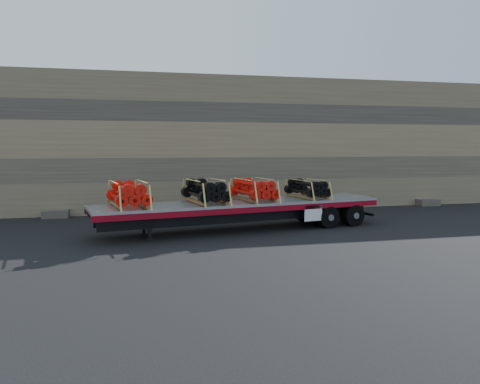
{
  "coord_description": "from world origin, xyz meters",
  "views": [
    {
      "loc": [
        -4.56,
        -18.61,
        3.36
      ],
      "look_at": [
        -0.1,
        0.19,
        1.48
      ],
      "focal_mm": 35.0,
      "sensor_mm": 36.0,
      "label": 1
    }
  ],
  "objects": [
    {
      "name": "ground",
      "position": [
        0.0,
        0.0,
        0.0
      ],
      "size": [
        120.0,
        120.0,
        0.0
      ],
      "primitive_type": "plane",
      "color": "black",
      "rests_on": "ground"
    },
    {
      "name": "rock_wall",
      "position": [
        0.0,
        6.5,
        3.5
      ],
      "size": [
        44.0,
        3.0,
        7.0
      ],
      "primitive_type": "cube",
      "color": "#7A6B54",
      "rests_on": "ground"
    },
    {
      "name": "trailer",
      "position": [
        -0.24,
        -0.51,
        0.59
      ],
      "size": [
        11.99,
        4.3,
        1.18
      ],
      "primitive_type": null,
      "rotation": [
        0.0,
        0.0,
        0.18
      ],
      "color": "#A9ACB1",
      "rests_on": "ground"
    },
    {
      "name": "bundle_front",
      "position": [
        -4.62,
        -1.29,
        1.62
      ],
      "size": [
        1.66,
        2.66,
        0.88
      ],
      "primitive_type": null,
      "rotation": [
        0.0,
        0.0,
        0.18
      ],
      "color": "red",
      "rests_on": "trailer"
    },
    {
      "name": "bundle_midfront",
      "position": [
        -1.72,
        -0.78,
        1.61
      ],
      "size": [
        1.64,
        2.63,
        0.87
      ],
      "primitive_type": null,
      "rotation": [
        0.0,
        0.0,
        0.18
      ],
      "color": "black",
      "rests_on": "trailer"
    },
    {
      "name": "bundle_midrear",
      "position": [
        0.31,
        -0.41,
        1.6
      ],
      "size": [
        1.6,
        2.56,
        0.85
      ],
      "primitive_type": null,
      "rotation": [
        0.0,
        0.0,
        0.18
      ],
      "color": "red",
      "rests_on": "trailer"
    },
    {
      "name": "bundle_rear",
      "position": [
        2.81,
        0.04,
        1.55
      ],
      "size": [
        1.41,
        2.27,
        0.75
      ],
      "primitive_type": null,
      "rotation": [
        0.0,
        0.0,
        0.18
      ],
      "color": "black",
      "rests_on": "trailer"
    }
  ]
}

